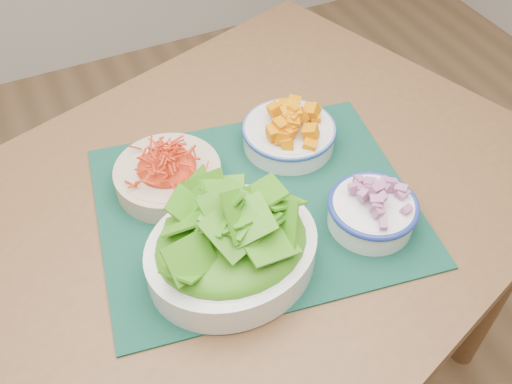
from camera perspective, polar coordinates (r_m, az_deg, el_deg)
table at (r=1.03m, az=-4.28°, el=-6.02°), size 1.45×1.19×0.75m
placemat at (r=0.98m, az=0.00°, el=-1.28°), size 0.59×0.51×0.00m
carrot_bowl at (r=0.99m, az=-8.84°, el=2.01°), size 0.21×0.21×0.07m
squash_bowl at (r=1.06m, az=3.33°, el=6.45°), size 0.21×0.21×0.09m
lettuce_bowl at (r=0.85m, az=-2.47°, el=-5.03°), size 0.29×0.26×0.13m
onion_bowl at (r=0.94m, az=11.59°, el=-1.59°), size 0.17×0.17×0.07m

